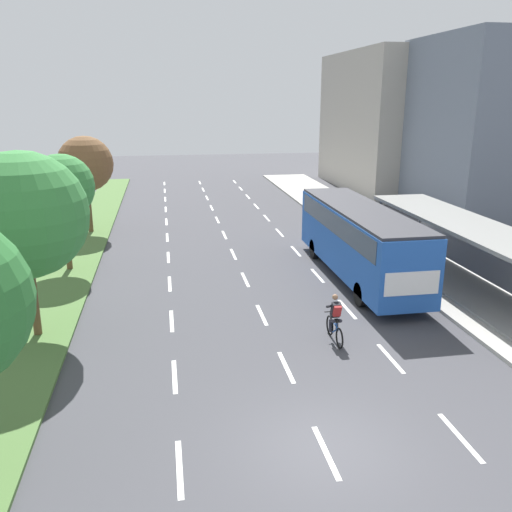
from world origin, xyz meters
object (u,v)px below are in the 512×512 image
bus_shelter (467,246)px  median_tree_third (62,187)px  median_tree_second (23,215)px  bus (359,235)px  median_tree_fourth (85,164)px  cyclist (335,320)px

bus_shelter → median_tree_third: size_ratio=2.41×
median_tree_second → bus: bearing=17.9°
median_tree_third → median_tree_fourth: 7.70m
median_tree_second → median_tree_fourth: median_tree_second is taller
median_tree_third → bus: bearing=-13.9°
median_tree_second → median_tree_fourth: (0.03, 15.40, -0.11)m
median_tree_fourth → median_tree_second: bearing=-90.1°
cyclist → median_tree_fourth: size_ratio=0.31×
median_tree_second → median_tree_third: 7.71m
cyclist → median_tree_third: median_tree_third is taller
bus → cyclist: (-3.17, -6.49, -1.28)m
cyclist → bus: bearing=63.9°
median_tree_third → bus_shelter: bearing=-16.6°
bus_shelter → median_tree_fourth: size_ratio=2.29×
bus → cyclist: size_ratio=6.20×
cyclist → median_tree_second: 11.11m
bus_shelter → cyclist: 8.78m
cyclist → median_tree_second: size_ratio=0.28×
bus_shelter → bus: 4.72m
median_tree_second → cyclist: bearing=-11.7°
bus_shelter → median_tree_third: bearing=163.4°
bus_shelter → median_tree_second: 18.08m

